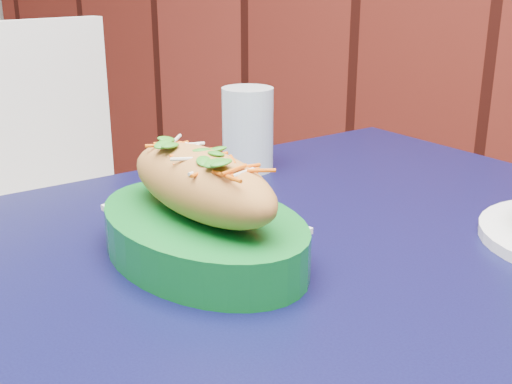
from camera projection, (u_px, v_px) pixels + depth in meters
The scene contains 4 objects.
cafe_table at pixel (368, 328), 0.68m from camera, with size 1.03×1.03×0.75m.
chair_left at pixel (51, 244), 1.19m from camera, with size 0.51×0.50×0.94m.
banh_mi_basket at pixel (202, 214), 0.63m from camera, with size 0.30×0.24×0.12m.
water_glass at pixel (248, 129), 0.91m from camera, with size 0.07×0.07×0.12m, color silver.
Camera 1 is at (0.06, 1.22, 1.02)m, focal length 45.00 mm.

